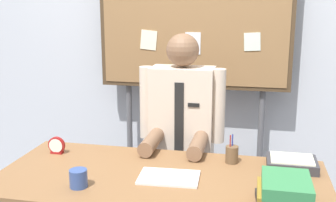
{
  "coord_description": "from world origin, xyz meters",
  "views": [
    {
      "loc": [
        0.45,
        -1.92,
        1.6
      ],
      "look_at": [
        0.0,
        0.19,
        1.1
      ],
      "focal_mm": 44.52,
      "sensor_mm": 36.0,
      "label": 1
    }
  ],
  "objects": [
    {
      "name": "person",
      "position": [
        0.0,
        0.61,
        0.66
      ],
      "size": [
        0.55,
        0.56,
        1.42
      ],
      "color": "#2D2D33",
      "rests_on": "ground_plane"
    },
    {
      "name": "coffee_mug",
      "position": [
        -0.35,
        -0.21,
        0.79
      ],
      "size": [
        0.09,
        0.09,
        0.09
      ],
      "primitive_type": "cylinder",
      "color": "#334C8C",
      "rests_on": "desk"
    },
    {
      "name": "book_stack",
      "position": [
        0.59,
        -0.23,
        0.82
      ],
      "size": [
        0.24,
        0.29,
        0.14
      ],
      "color": "#262626",
      "rests_on": "desk"
    },
    {
      "name": "paper_tray",
      "position": [
        0.66,
        0.25,
        0.77
      ],
      "size": [
        0.26,
        0.2,
        0.06
      ],
      "color": "#333338",
      "rests_on": "desk"
    },
    {
      "name": "pen_holder",
      "position": [
        0.34,
        0.26,
        0.8
      ],
      "size": [
        0.07,
        0.07,
        0.16
      ],
      "color": "brown",
      "rests_on": "desk"
    },
    {
      "name": "desk",
      "position": [
        0.0,
        0.0,
        0.66
      ],
      "size": [
        1.68,
        0.78,
        0.75
      ],
      "color": "brown",
      "rests_on": "ground_plane"
    },
    {
      "name": "back_wall",
      "position": [
        0.0,
        1.27,
        1.35
      ],
      "size": [
        6.4,
        0.08,
        2.7
      ],
      "primitive_type": "cube",
      "color": "silver",
      "rests_on": "ground_plane"
    },
    {
      "name": "bulletin_board",
      "position": [
        0.0,
        1.07,
        1.54
      ],
      "size": [
        1.4,
        0.09,
        2.14
      ],
      "color": "#4C3823",
      "rests_on": "ground_plane"
    },
    {
      "name": "open_notebook",
      "position": [
        0.05,
        -0.02,
        0.75
      ],
      "size": [
        0.31,
        0.22,
        0.01
      ],
      "primitive_type": "cube",
      "rotation": [
        0.0,
        0.0,
        0.06
      ],
      "color": "silver",
      "rests_on": "desk"
    },
    {
      "name": "desk_clock",
      "position": [
        -0.67,
        0.2,
        0.79
      ],
      "size": [
        0.1,
        0.04,
        0.1
      ],
      "color": "maroon",
      "rests_on": "desk"
    }
  ]
}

